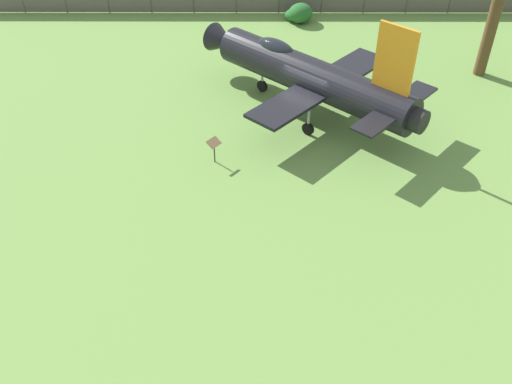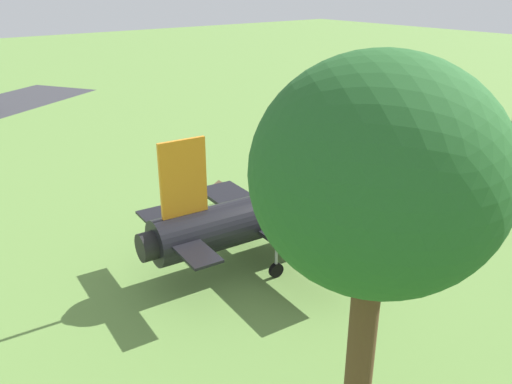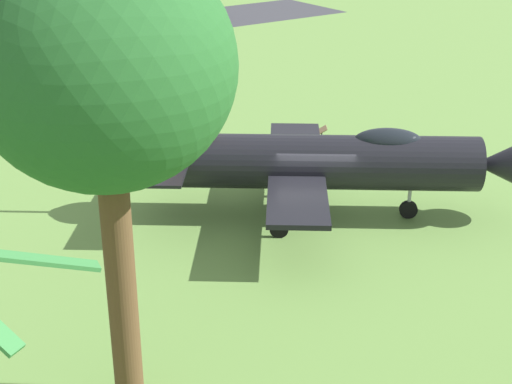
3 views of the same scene
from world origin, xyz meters
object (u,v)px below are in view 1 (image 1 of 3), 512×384
at_px(shrub_by_tree, 294,15).
at_px(display_jet, 307,74).
at_px(shrub_near_fence, 300,13).
at_px(info_plaque, 214,146).

bearing_deg(shrub_by_tree, display_jet, -52.50).
xyz_separation_m(display_jet, shrub_by_tree, (-6.77, 8.82, -1.64)).
bearing_deg(display_jet, shrub_near_fence, -49.82).
height_order(display_jet, info_plaque, display_jet).
bearing_deg(info_plaque, shrub_near_fence, 110.39).
relative_size(shrub_near_fence, shrub_by_tree, 1.46).
bearing_deg(info_plaque, display_jet, 83.00).
relative_size(display_jet, shrub_by_tree, 11.40).
xyz_separation_m(display_jet, info_plaque, (-0.74, -6.02, -1.15)).
distance_m(display_jet, shrub_near_fence, 10.95).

